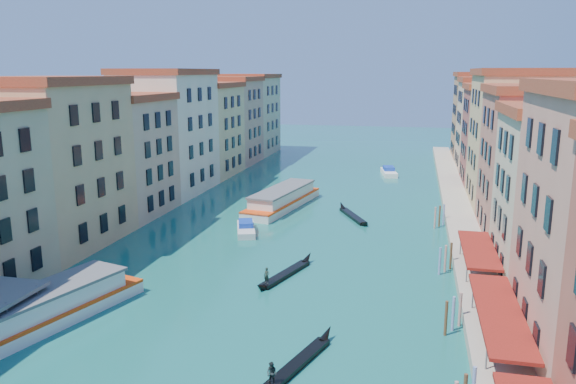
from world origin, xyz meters
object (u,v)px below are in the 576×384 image
Objects in this scene: vaporetto_near at (36,312)px; gondola_fore at (286,273)px; gondola_right at (296,362)px; vaporetto_far at (283,199)px.

gondola_fore is (17.14, 16.08, -0.97)m from vaporetto_near.
gondola_right is at bearing 12.07° from vaporetto_near.
gondola_fore is at bearing 123.32° from gondola_right.
gondola_right is (4.88, -17.54, 0.03)m from gondola_fore.
vaporetto_far is 29.98m from gondola_fore.
gondola_right is (22.01, -1.47, -0.93)m from vaporetto_near.
gondola_fore is at bearing 59.05° from vaporetto_near.
vaporetto_near is 22.08m from gondola_right.
vaporetto_far is at bearing 122.37° from gondola_right.
vaporetto_near is at bearing -92.12° from vaporetto_far.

